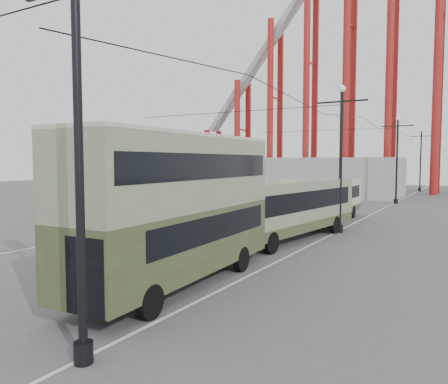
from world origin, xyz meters
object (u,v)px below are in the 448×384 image
Objects in this scene: lamp_post_near at (75,7)px; pedestrian at (216,227)px; double_decker_bus at (179,201)px; single_decker_cream at (328,198)px; single_decker_green at (289,206)px.

lamp_post_near is 5.68× the size of pedestrian.
single_decker_cream is (-0.39, 19.68, -1.37)m from double_decker_bus.
double_decker_bus is at bearing 76.29° from pedestrian.
single_decker_green is 4.57m from pedestrian.
single_decker_green is at bearing -166.86° from pedestrian.
pedestrian is at bearing 109.39° from lamp_post_near.
lamp_post_near is 0.87× the size of single_decker_green.
double_decker_bus is 8.42m from pedestrian.
lamp_post_near is 18.15m from single_decker_green.
single_decker_cream is (-0.34, 8.78, -0.20)m from single_decker_green.
single_decker_green reaches higher than pedestrian.
single_decker_green reaches higher than single_decker_cream.
lamp_post_near reaches higher than single_decker_green.
lamp_post_near is 7.98m from double_decker_bus.
lamp_post_near reaches higher than single_decker_cream.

